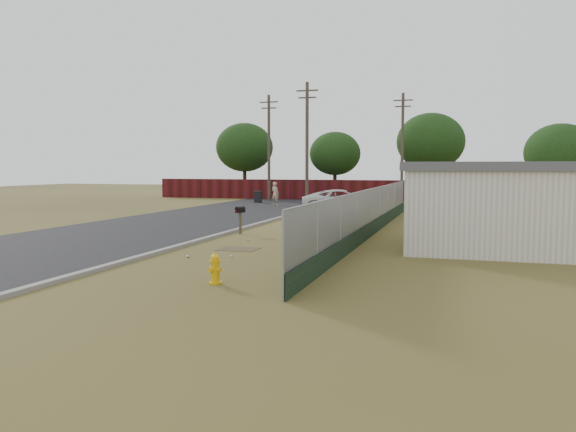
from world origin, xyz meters
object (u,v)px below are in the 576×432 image
(fire_hydrant, at_px, (215,269))
(pedestrian, at_px, (275,194))
(mailbox, at_px, (240,212))
(pickup_truck, at_px, (343,201))
(trash_bin, at_px, (258,197))

(fire_hydrant, xyz_separation_m, pedestrian, (-7.66, 27.67, 0.53))
(pedestrian, bearing_deg, fire_hydrant, 129.70)
(mailbox, bearing_deg, pickup_truck, 81.25)
(pickup_truck, distance_m, trash_bin, 11.55)
(trash_bin, bearing_deg, fire_hydrant, -71.70)
(mailbox, relative_size, trash_bin, 1.27)
(fire_hydrant, relative_size, pedestrian, 0.44)
(fire_hydrant, relative_size, trash_bin, 0.84)
(pickup_truck, bearing_deg, trash_bin, 34.18)
(pedestrian, xyz_separation_m, trash_bin, (-2.40, 2.77, -0.41))
(pickup_truck, xyz_separation_m, trash_bin, (-8.66, 7.64, -0.25))
(mailbox, bearing_deg, trash_bin, 108.14)
(fire_hydrant, xyz_separation_m, trash_bin, (-10.07, 30.44, 0.11))
(mailbox, height_order, pedestrian, pedestrian)
(pickup_truck, height_order, trash_bin, pickup_truck)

